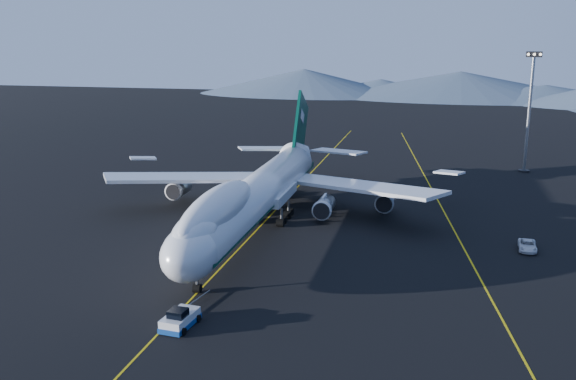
% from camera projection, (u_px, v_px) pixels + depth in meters
% --- Properties ---
extents(ground, '(500.00, 500.00, 0.00)m').
position_uv_depth(ground, '(258.00, 229.00, 102.09)').
color(ground, black).
rests_on(ground, ground).
extents(taxiway_line_main, '(0.25, 220.00, 0.01)m').
position_uv_depth(taxiway_line_main, '(258.00, 229.00, 102.09)').
color(taxiway_line_main, gold).
rests_on(taxiway_line_main, ground).
extents(taxiway_line_side, '(28.08, 198.09, 0.01)m').
position_uv_depth(taxiway_line_side, '(451.00, 224.00, 104.88)').
color(taxiway_line_side, gold).
rests_on(taxiway_line_side, ground).
extents(boeing_747, '(59.62, 72.43, 19.37)m').
position_uv_depth(boeing_747, '(257.00, 194.00, 100.74)').
color(boeing_747, silver).
rests_on(boeing_747, ground).
extents(pushback_tug, '(3.37, 5.35, 2.22)m').
position_uv_depth(pushback_tug, '(180.00, 320.00, 67.93)').
color(pushback_tug, silver).
rests_on(pushback_tug, ground).
extents(service_van, '(2.71, 5.37, 1.46)m').
position_uv_depth(service_van, '(527.00, 245.00, 91.91)').
color(service_van, silver).
rests_on(service_van, ground).
extents(floodlight_mast, '(3.28, 2.46, 26.59)m').
position_uv_depth(floodlight_mast, '(529.00, 112.00, 141.49)').
color(floodlight_mast, black).
rests_on(floodlight_mast, ground).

